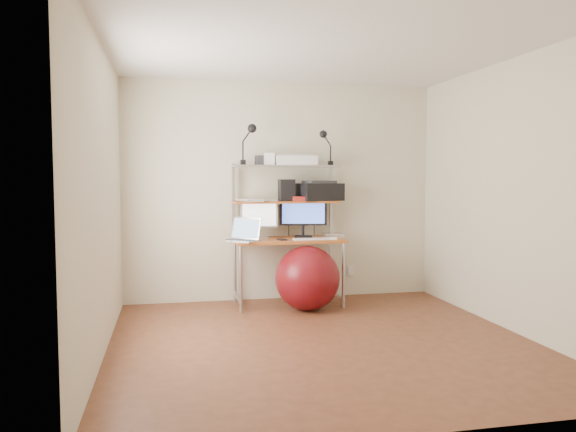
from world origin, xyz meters
name	(u,v)px	position (x,y,z in m)	size (l,w,h in m)	color
room	(323,197)	(0.00, 0.00, 1.25)	(3.60, 3.60, 3.60)	brown
computer_desk	(287,219)	(0.00, 1.50, 0.96)	(1.20, 0.60, 1.57)	#C05F25
wall_outlet	(351,270)	(0.85, 1.79, 0.30)	(0.08, 0.01, 0.12)	white
monitor_silver	(259,216)	(-0.30, 1.55, 0.99)	(0.41, 0.15, 0.46)	silver
monitor_black	(303,213)	(0.21, 1.59, 1.01)	(0.53, 0.19, 0.53)	black
laptop	(244,236)	(-0.51, 1.31, 0.79)	(0.45, 0.45, 0.31)	silver
keyboard	(312,239)	(0.24, 1.31, 0.75)	(0.40, 0.12, 0.01)	white
mouse	(333,238)	(0.47, 1.27, 0.75)	(0.08, 0.05, 0.02)	white
mac_mini	(333,235)	(0.54, 1.53, 0.76)	(0.21, 0.21, 0.04)	silver
phone	(282,240)	(-0.09, 1.32, 0.74)	(0.07, 0.13, 0.01)	black
printer	(319,191)	(0.39, 1.58, 1.26)	(0.55, 0.44, 0.23)	black
nas_cube	(287,190)	(0.01, 1.56, 1.27)	(0.16, 0.16, 0.24)	black
red_box	(301,199)	(0.16, 1.48, 1.18)	(0.19, 0.13, 0.05)	#AC261B
scanner	(295,160)	(0.10, 1.54, 1.61)	(0.45, 0.30, 0.12)	white
box_white	(269,159)	(-0.19, 1.53, 1.62)	(0.11, 0.09, 0.13)	white
box_grey	(261,160)	(-0.28, 1.61, 1.60)	(0.11, 0.11, 0.11)	#313134
clip_lamp_left	(250,135)	(-0.41, 1.50, 1.87)	(0.18, 0.10, 0.44)	black
clip_lamp_right	(325,140)	(0.44, 1.51, 1.83)	(0.16, 0.09, 0.39)	black
exercise_ball	(307,278)	(0.15, 1.15, 0.34)	(0.69, 0.69, 0.69)	#690D0B
paper_stack	(252,200)	(-0.38, 1.57, 1.16)	(0.41, 0.43, 0.02)	white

